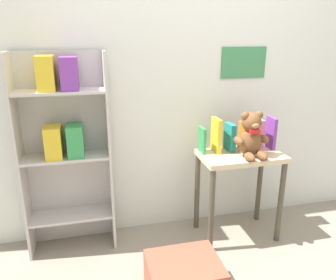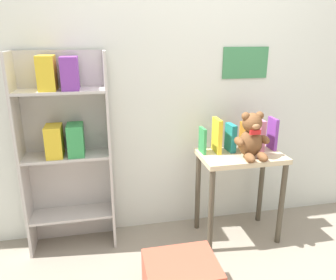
{
  "view_description": "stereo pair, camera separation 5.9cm",
  "coord_description": "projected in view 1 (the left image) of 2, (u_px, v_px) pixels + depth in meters",
  "views": [
    {
      "loc": [
        -0.7,
        -1.09,
        1.48
      ],
      "look_at": [
        -0.2,
        1.01,
        0.8
      ],
      "focal_mm": 35.0,
      "sensor_mm": 36.0,
      "label": 1
    },
    {
      "loc": [
        -0.64,
        -1.11,
        1.48
      ],
      "look_at": [
        -0.2,
        1.01,
        0.8
      ],
      "focal_mm": 35.0,
      "sensor_mm": 36.0,
      "label": 2
    }
  ],
  "objects": [
    {
      "name": "bookshelf_side",
      "position": [
        65.0,
        141.0,
        2.22
      ],
      "size": [
        0.6,
        0.24,
        1.4
      ],
      "color": "#BCB7B2",
      "rests_on": "ground_plane"
    },
    {
      "name": "book_standing_pink",
      "position": [
        258.0,
        134.0,
        2.43
      ],
      "size": [
        0.04,
        0.13,
        0.23
      ],
      "primitive_type": "cube",
      "rotation": [
        0.0,
        0.0,
        0.01
      ],
      "color": "#D17093",
      "rests_on": "display_table"
    },
    {
      "name": "book_standing_yellow",
      "position": [
        216.0,
        135.0,
        2.38
      ],
      "size": [
        0.03,
        0.15,
        0.25
      ],
      "primitive_type": "cube",
      "rotation": [
        0.0,
        0.0,
        -0.02
      ],
      "color": "gold",
      "rests_on": "display_table"
    },
    {
      "name": "book_standing_orange",
      "position": [
        243.0,
        136.0,
        2.43
      ],
      "size": [
        0.04,
        0.11,
        0.21
      ],
      "primitive_type": "cube",
      "rotation": [
        0.0,
        0.0,
        -0.0
      ],
      "color": "orange",
      "rests_on": "display_table"
    },
    {
      "name": "wall_back",
      "position": [
        185.0,
        69.0,
        2.42
      ],
      "size": [
        4.8,
        0.07,
        2.5
      ],
      "color": "silver",
      "rests_on": "ground_plane"
    },
    {
      "name": "book_standing_green",
      "position": [
        202.0,
        140.0,
        2.36
      ],
      "size": [
        0.03,
        0.11,
        0.19
      ],
      "primitive_type": "cube",
      "rotation": [
        0.0,
        0.0,
        0.04
      ],
      "color": "#33934C",
      "rests_on": "display_table"
    },
    {
      "name": "book_standing_purple",
      "position": [
        271.0,
        133.0,
        2.46
      ],
      "size": [
        0.03,
        0.13,
        0.24
      ],
      "primitive_type": "cube",
      "rotation": [
        0.0,
        0.0,
        -0.04
      ],
      "color": "purple",
      "rests_on": "display_table"
    },
    {
      "name": "book_standing_teal",
      "position": [
        230.0,
        137.0,
        2.41
      ],
      "size": [
        0.05,
        0.13,
        0.2
      ],
      "primitive_type": "cube",
      "rotation": [
        0.0,
        0.0,
        0.05
      ],
      "color": "teal",
      "rests_on": "display_table"
    },
    {
      "name": "teddy_bear",
      "position": [
        251.0,
        136.0,
        2.27
      ],
      "size": [
        0.25,
        0.23,
        0.32
      ],
      "color": "brown",
      "rests_on": "display_table"
    },
    {
      "name": "display_table",
      "position": [
        239.0,
        170.0,
        2.42
      ],
      "size": [
        0.6,
        0.37,
        0.67
      ],
      "color": "beige",
      "rests_on": "ground_plane"
    }
  ]
}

